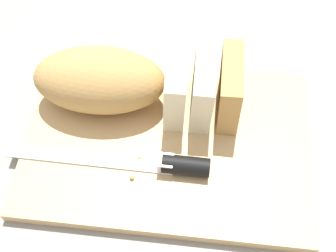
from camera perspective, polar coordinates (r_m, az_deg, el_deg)
The scene contains 6 objects.
ground_plane at distance 0.60m, azimuth 0.00°, elevation -2.49°, with size 3.00×3.00×0.00m, color gray.
cutting_board at distance 0.59m, azimuth 0.00°, elevation -2.05°, with size 0.39×0.27×0.02m, color tan.
bread_loaf at distance 0.58m, azimuth -4.98°, elevation 5.93°, with size 0.29×0.10×0.09m.
bread_knife at distance 0.55m, azimuth -0.88°, elevation -5.14°, with size 0.27×0.04×0.03m.
crumb_near_knife at distance 0.56m, azimuth -3.90°, elevation -4.36°, with size 0.00×0.00×0.00m, color tan.
crumb_near_loaf at distance 0.55m, azimuth -4.93°, elevation -7.01°, with size 0.01×0.01×0.01m, color tan.
Camera 1 is at (0.02, -0.30, 0.52)m, focal length 45.05 mm.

